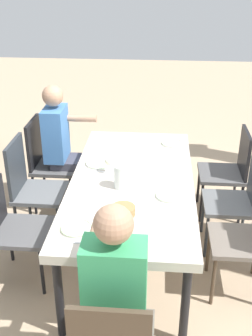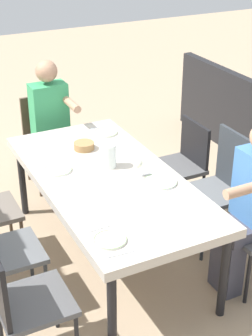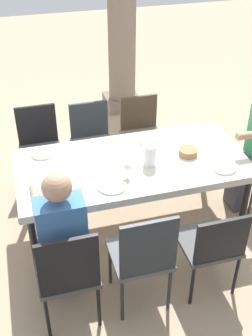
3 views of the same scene
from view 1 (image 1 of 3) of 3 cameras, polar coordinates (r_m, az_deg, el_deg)
The scene contains 25 objects.
ground_plane at distance 3.83m, azimuth 0.75°, elevation -11.41°, with size 16.00×16.00×0.00m, color tan.
dining_table at distance 3.45m, azimuth 0.82°, elevation -2.41°, with size 2.06×1.00×0.74m.
chair_west_north at distance 4.25m, azimuth 14.01°, elevation 0.02°, with size 0.44×0.44×0.90m.
chair_west_south at distance 4.32m, azimuth -10.77°, elevation 1.24°, with size 0.44×0.44×0.95m.
chair_mid_north at distance 3.77m, azimuth 15.08°, elevation -3.98°, with size 0.44×0.44×0.87m.
chair_mid_south at distance 3.84m, azimuth -12.87°, elevation -2.19°, with size 0.44×0.44×0.97m.
chair_east_north at distance 3.30m, azimuth 16.58°, elevation -8.84°, with size 0.44×0.44×0.87m.
chair_east_south at distance 3.41m, azimuth -15.29°, elevation -7.55°, with size 0.44×0.44×0.85m.
diner_woman_green at distance 2.43m, azimuth -1.45°, elevation -16.66°, with size 0.49×0.35×1.30m.
diner_man_white at distance 4.22m, azimuth -8.58°, elevation 3.09°, with size 0.35×0.49×1.31m.
plate_0 at distance 4.10m, azimuth 6.28°, elevation 3.37°, with size 0.21×0.21×0.02m.
fork_0 at distance 4.24m, azimuth 6.25°, elevation 4.09°, with size 0.02×0.17×0.01m, color silver.
spoon_0 at distance 3.97m, azimuth 6.31°, elevation 2.44°, with size 0.02×0.17×0.01m, color silver.
plate_1 at distance 3.68m, azimuth -3.59°, elevation 0.68°, with size 0.25×0.25×0.02m.
wine_glass_1 at distance 3.49m, azimuth -2.37°, elevation 0.86°, with size 0.07×0.07×0.14m.
fork_1 at distance 3.82m, azimuth -3.27°, elevation 1.58°, with size 0.02×0.17×0.01m, color silver.
spoon_1 at distance 3.55m, azimuth -3.92°, elevation -0.46°, with size 0.02×0.17×0.01m, color silver.
plate_2 at distance 3.20m, azimuth 5.99°, elevation -3.77°, with size 0.22×0.22×0.02m.
fork_2 at distance 3.33m, azimuth 5.96°, elevation -2.55°, with size 0.02×0.17×0.01m, color silver.
spoon_2 at distance 3.07m, azimuth 6.01°, elevation -5.27°, with size 0.02×0.17×0.01m, color silver.
plate_3 at distance 2.84m, azimuth -6.78°, elevation -8.16°, with size 0.21×0.21×0.02m.
fork_3 at distance 2.96m, azimuth -6.23°, elevation -6.61°, with size 0.02×0.17×0.01m, color silver.
spoon_3 at distance 2.72m, azimuth -7.38°, elevation -10.05°, with size 0.02×0.17×0.01m, color silver.
water_pitcher at distance 3.27m, azimuth -0.66°, elevation -1.33°, with size 0.11×0.11×0.19m.
bread_basket at distance 2.96m, azimuth -0.37°, elevation -5.80°, with size 0.17×0.17×0.06m, color #9E7547.
Camera 1 is at (3.01, 0.20, 2.36)m, focal length 44.73 mm.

